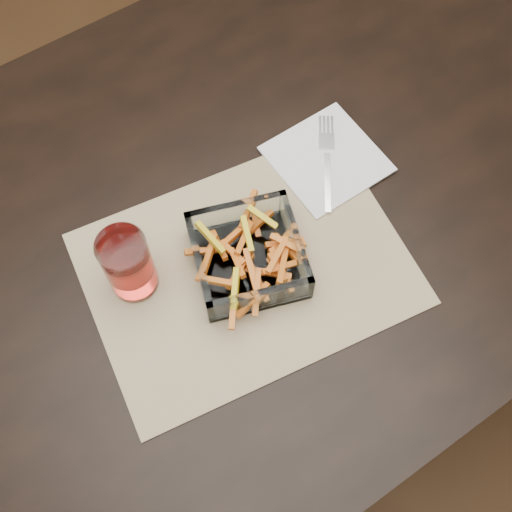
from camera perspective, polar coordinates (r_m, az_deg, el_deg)
The scene contains 6 objects.
dining_table at distance 1.07m, azimuth 1.44°, elevation 4.03°, with size 1.60×0.90×0.75m.
placemat at distance 0.92m, azimuth -0.82°, elevation -1.12°, with size 0.45×0.33×0.00m, color tan.
glass_bowl at distance 0.90m, azimuth -0.71°, elevation -0.09°, with size 0.19×0.19×0.06m.
tumbler at distance 0.88m, azimuth -11.24°, elevation -0.86°, with size 0.07×0.07×0.12m.
napkin at distance 1.02m, azimuth 6.29°, elevation 8.59°, with size 0.16×0.16×0.00m, color white.
fork at distance 1.01m, azimuth 6.32°, elevation 8.59°, with size 0.12×0.15×0.00m.
Camera 1 is at (-0.31, -0.42, 1.60)m, focal length 45.00 mm.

